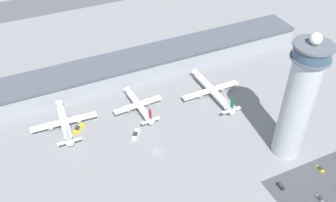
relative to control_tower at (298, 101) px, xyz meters
name	(u,v)px	position (x,y,z in m)	size (l,w,h in m)	color
ground_plane	(158,152)	(-61.66, 27.39, -33.84)	(1000.00, 1000.00, 0.00)	gray
terminal_building	(114,72)	(-61.66, 97.39, -26.50)	(270.34, 25.00, 14.49)	#9399A3
runway_strip	(67,0)	(-61.66, 236.08, -33.84)	(405.51, 44.00, 0.01)	#515154
control_tower	(298,101)	(0.00, 0.00, 0.00)	(17.91, 17.91, 69.88)	#ADB2BC
airplane_gate_alpha	(64,122)	(-101.69, 65.83, -29.03)	(37.21, 35.81, 14.43)	white
airplane_gate_bravo	(138,105)	(-58.41, 62.89, -29.45)	(30.73, 34.82, 12.78)	white
airplane_gate_charlie	(212,90)	(-11.72, 57.12, -29.67)	(39.23, 45.48, 13.52)	white
service_truck_catering	(136,134)	(-67.72, 43.50, -33.00)	(7.07, 8.22, 2.45)	black
service_truck_fuel	(78,129)	(-95.47, 61.14, -32.79)	(7.64, 7.18, 3.01)	black
car_grey_coupe	(320,169)	(7.45, -18.27, -33.30)	(2.02, 4.60, 1.41)	black
car_green_van	(280,186)	(-17.22, -18.52, -33.31)	(1.84, 4.41, 1.39)	black
car_yellow_taxi	(320,199)	(-5.34, -32.17, -33.24)	(1.78, 4.19, 1.54)	black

